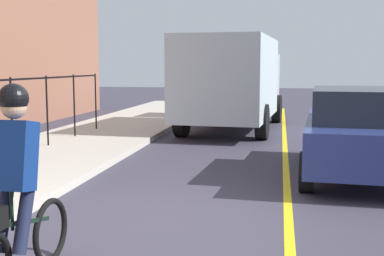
% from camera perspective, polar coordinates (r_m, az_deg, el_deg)
% --- Properties ---
extents(ground_plane, '(80.00, 80.00, 0.00)m').
position_cam_1_polar(ground_plane, '(6.47, -3.78, -10.81)').
color(ground_plane, '#3A3745').
extents(lane_line_centre, '(36.00, 0.12, 0.01)m').
position_cam_1_polar(lane_line_centre, '(6.30, 10.80, -11.38)').
color(lane_line_centre, yellow).
rests_on(lane_line_centre, ground).
extents(cyclist_lead, '(1.71, 0.37, 1.83)m').
position_cam_1_polar(cyclist_lead, '(4.74, -19.15, -6.39)').
color(cyclist_lead, black).
rests_on(cyclist_lead, ground).
extents(patrol_sedan, '(4.53, 2.20, 1.58)m').
position_cam_1_polar(patrol_sedan, '(9.57, 18.12, -0.27)').
color(patrol_sedan, navy).
rests_on(patrol_sedan, ground).
extents(box_truck_background, '(6.87, 2.96, 2.78)m').
position_cam_1_polar(box_truck_background, '(15.67, 4.63, 5.40)').
color(box_truck_background, '#ADBDC5').
rests_on(box_truck_background, ground).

